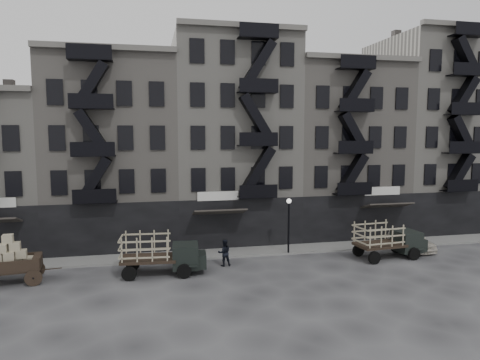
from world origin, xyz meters
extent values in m
plane|color=#38383A|center=(0.00, 0.00, 0.00)|extent=(140.00, 140.00, 0.00)
cube|color=slate|center=(0.00, 3.75, 0.07)|extent=(55.00, 2.50, 0.15)
cube|color=#4C4744|center=(-17.50, 10.00, 12.60)|extent=(0.70, 0.70, 1.20)
cube|color=gray|center=(-10.00, 10.00, 7.50)|extent=(10.00, 10.00, 15.00)
cube|color=black|center=(-10.00, 5.05, 2.00)|extent=(10.00, 0.35, 4.00)
cube|color=#595651|center=(-10.00, 4.85, 15.20)|extent=(10.00, 0.50, 0.40)
cube|color=#4C4744|center=(-13.00, 10.00, 15.60)|extent=(0.70, 0.70, 1.20)
cube|color=#4C4744|center=(-7.50, 10.00, 15.60)|extent=(0.70, 0.70, 1.20)
cube|color=#A09C93|center=(0.00, 10.00, 8.50)|extent=(10.00, 10.00, 17.00)
cube|color=black|center=(0.00, 5.05, 2.00)|extent=(10.00, 0.35, 4.00)
cube|color=#595651|center=(0.00, 4.85, 17.20)|extent=(10.00, 0.50, 0.40)
cube|color=#4C4744|center=(-3.00, 10.00, 17.60)|extent=(0.70, 0.70, 1.20)
cube|color=#4C4744|center=(2.50, 10.00, 17.60)|extent=(0.70, 0.70, 1.20)
cube|color=gray|center=(10.00, 10.00, 7.50)|extent=(10.00, 10.00, 15.00)
cube|color=black|center=(10.00, 5.05, 2.00)|extent=(10.00, 0.35, 4.00)
cube|color=#595651|center=(10.00, 4.85, 15.20)|extent=(10.00, 0.50, 0.40)
cube|color=#4C4744|center=(7.00, 10.00, 15.60)|extent=(0.70, 0.70, 1.20)
cube|color=#4C4744|center=(12.50, 10.00, 15.60)|extent=(0.70, 0.70, 1.20)
cube|color=#A09C93|center=(20.00, 10.00, 9.00)|extent=(10.00, 10.00, 18.00)
cube|color=black|center=(20.00, 5.05, 2.00)|extent=(10.00, 0.35, 4.00)
cube|color=#595651|center=(20.00, 4.85, 18.20)|extent=(10.00, 0.50, 0.40)
cube|color=#4C4744|center=(17.00, 10.00, 18.60)|extent=(0.70, 0.70, 1.20)
cube|color=#4C4744|center=(22.50, 10.00, 18.60)|extent=(0.70, 0.70, 1.20)
cylinder|color=black|center=(3.00, 2.60, 2.00)|extent=(0.14, 0.14, 4.00)
sphere|color=silver|center=(3.00, 2.60, 4.10)|extent=(0.36, 0.36, 0.36)
cube|color=black|center=(-15.49, 0.09, 0.91)|extent=(3.48, 2.15, 0.18)
cylinder|color=black|center=(-14.10, -0.64, 0.50)|extent=(1.00, 0.23, 1.00)
cylinder|color=black|center=(-14.35, 1.16, 0.50)|extent=(1.00, 0.23, 1.00)
cube|color=black|center=(-14.04, 0.29, 1.27)|extent=(0.65, 1.50, 0.73)
cube|color=black|center=(-7.32, 0.05, 1.08)|extent=(3.63, 2.31, 0.18)
cube|color=black|center=(-4.97, -0.13, 1.18)|extent=(1.78, 1.96, 1.54)
cube|color=black|center=(-4.05, -0.20, 0.87)|extent=(0.93, 1.60, 0.92)
cylinder|color=black|center=(-5.15, -1.15, 0.46)|extent=(0.94, 0.30, 0.92)
cylinder|color=black|center=(-4.99, 0.90, 0.46)|extent=(0.94, 0.30, 0.92)
cylinder|color=black|center=(-8.52, -0.89, 0.46)|extent=(0.94, 0.30, 0.92)
cylinder|color=black|center=(-8.37, 1.15, 0.46)|extent=(0.94, 0.30, 0.92)
cube|color=black|center=(9.15, 0.17, 1.06)|extent=(3.59, 2.31, 0.18)
cube|color=black|center=(11.46, 0.37, 1.16)|extent=(1.77, 1.95, 1.51)
cube|color=black|center=(12.36, 0.46, 0.86)|extent=(0.94, 1.58, 0.91)
cylinder|color=black|center=(11.45, -0.64, 0.45)|extent=(0.92, 0.30, 0.91)
cylinder|color=black|center=(11.27, 1.37, 0.45)|extent=(0.92, 0.30, 0.91)
cylinder|color=black|center=(8.14, -0.93, 0.45)|extent=(0.92, 0.30, 0.91)
cylinder|color=black|center=(7.96, 1.07, 0.45)|extent=(0.92, 0.30, 0.91)
imported|color=beige|center=(13.00, 2.02, 0.76)|extent=(1.94, 4.54, 1.53)
imported|color=black|center=(-2.21, 0.89, 0.93)|extent=(0.93, 0.73, 1.86)
camera|label=1|loc=(-7.12, -27.47, 9.16)|focal=32.00mm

